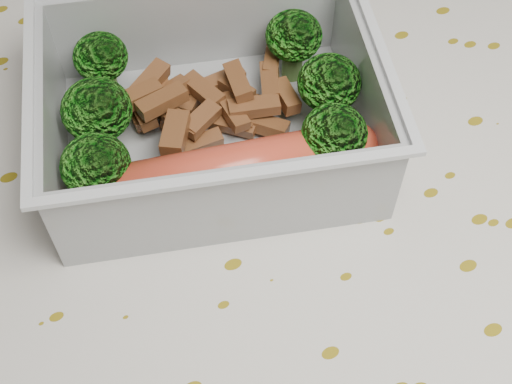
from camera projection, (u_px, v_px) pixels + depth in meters
name	position (u px, v px, depth m)	size (l,w,h in m)	color
dining_table	(260.00, 276.00, 0.46)	(1.40, 0.90, 0.75)	brown
tablecloth	(261.00, 237.00, 0.42)	(1.46, 0.96, 0.19)	silver
lunch_container	(212.00, 120.00, 0.39)	(0.22, 0.19, 0.06)	silver
broccoli_florets	(207.00, 102.00, 0.38)	(0.17, 0.14, 0.05)	#608C3F
meat_pile	(202.00, 103.00, 0.40)	(0.11, 0.07, 0.03)	brown
sausage	(230.00, 170.00, 0.37)	(0.16, 0.06, 0.03)	#D3432B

